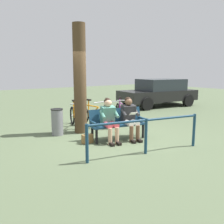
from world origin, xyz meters
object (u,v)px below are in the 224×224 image
Objects in this scene: litter_bin at (57,122)px; bicycle_black at (75,117)px; bench at (117,121)px; bicycle_green at (108,114)px; handbag at (87,139)px; parked_car at (159,92)px; person_reading at (130,116)px; bicycle_orange at (92,116)px; person_companion at (109,118)px; tree_trunk at (80,79)px; bicycle_silver at (121,113)px.

bicycle_black is (-0.89, -0.55, -0.05)m from litter_bin.
bicycle_black reaches higher than bench.
litter_bin is 0.52× the size of bicycle_green.
handbag is 7.65m from parked_car.
handbag is at bearing -3.83° from person_reading.
bicycle_green is 5.28m from parked_car.
litter_bin is at bearing -80.41° from bicycle_orange.
person_companion reaches higher than bicycle_black.
bicycle_green is at bearing -160.77° from tree_trunk.
bicycle_silver is (-1.49, -1.74, -0.15)m from bench.
bicycle_orange is at bearing -86.68° from bench.
parked_car is (-6.65, -3.72, 0.65)m from handbag.
bicycle_silver is at bearing 113.30° from bicycle_green.
tree_trunk is 2.43m from bicycle_silver.
parked_car is at bearing 141.07° from bicycle_silver.
person_reading is at bearing 153.14° from bench.
bicycle_silver is 0.59m from bicycle_green.
litter_bin is at bearing -9.65° from tree_trunk.
person_reading is 6.80m from parked_car.
litter_bin is at bearing -36.20° from bench.
bicycle_silver is (-1.99, -0.49, -1.31)m from tree_trunk.
bicycle_orange is (-1.51, -0.47, -0.05)m from litter_bin.
tree_trunk is at bearing -110.45° from handbag.
bicycle_black is at bearing -105.61° from bicycle_orange.
bicycle_silver is at bearing 99.64° from bicycle_black.
bicycle_green reaches higher than handbag.
bench is 6.90m from parked_car.
parked_car reaches higher than person_reading.
bicycle_green is 1.26m from bicycle_black.
bicycle_orange is 0.38× the size of parked_car.
bench is at bearing 173.06° from handbag.
handbag is 0.07× the size of parked_car.
person_companion is 2.06m from bicycle_orange.
bench is 1.02× the size of bicycle_black.
parked_car is at bearing 102.40° from bicycle_orange.
bicycle_silver is at bearing -118.76° from bench.
tree_trunk reaches higher than bicycle_silver.
bicycle_green is (-2.14, -0.36, -0.05)m from litter_bin.
bicycle_silver is 0.99× the size of bicycle_green.
tree_trunk is 2.14× the size of bicycle_green.
handbag is (1.20, -0.34, -0.54)m from person_reading.
tree_trunk is at bearing -71.66° from person_companion.
person_companion reaches higher than bicycle_orange.
bicycle_orange is (1.21, -0.11, 0.00)m from bicycle_silver.
person_companion is (0.63, -0.13, -0.00)m from person_reading.
tree_trunk is 1.63m from bicycle_orange.
bicycle_silver is (-2.73, -0.36, -0.05)m from litter_bin.
parked_car is (-4.83, -2.09, 0.41)m from bicycle_green.
bicycle_silver is at bearing -123.14° from person_companion.
bench is at bearing -15.89° from bicycle_silver.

